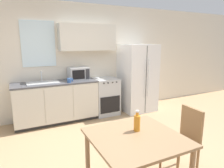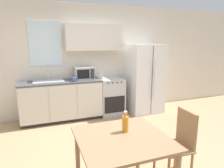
{
  "view_description": "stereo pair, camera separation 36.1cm",
  "coord_description": "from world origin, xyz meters",
  "px_view_note": "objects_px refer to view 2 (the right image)",
  "views": [
    {
      "loc": [
        -1.29,
        -2.64,
        1.8
      ],
      "look_at": [
        0.28,
        0.52,
        1.05
      ],
      "focal_mm": 32.0,
      "sensor_mm": 36.0,
      "label": 1
    },
    {
      "loc": [
        -0.96,
        -2.79,
        1.8
      ],
      "look_at": [
        0.28,
        0.52,
        1.05
      ],
      "focal_mm": 32.0,
      "sensor_mm": 36.0,
      "label": 2
    }
  ],
  "objects_px": {
    "oven_range": "(110,96)",
    "coffee_mug": "(74,79)",
    "microwave": "(84,73)",
    "refrigerator": "(144,78)",
    "dining_table": "(122,146)",
    "drink_bottle": "(125,123)",
    "dining_chair_side": "(180,140)"
  },
  "relations": [
    {
      "from": "refrigerator",
      "to": "drink_bottle",
      "type": "bearing_deg",
      "value": -123.47
    },
    {
      "from": "oven_range",
      "to": "dining_table",
      "type": "xyz_separation_m",
      "value": [
        -0.85,
        -2.72,
        0.21
      ]
    },
    {
      "from": "drink_bottle",
      "to": "microwave",
      "type": "bearing_deg",
      "value": 87.52
    },
    {
      "from": "oven_range",
      "to": "drink_bottle",
      "type": "bearing_deg",
      "value": -106.37
    },
    {
      "from": "dining_chair_side",
      "to": "dining_table",
      "type": "bearing_deg",
      "value": 98.38
    },
    {
      "from": "refrigerator",
      "to": "microwave",
      "type": "xyz_separation_m",
      "value": [
        -1.55,
        0.17,
        0.2
      ]
    },
    {
      "from": "oven_range",
      "to": "coffee_mug",
      "type": "xyz_separation_m",
      "value": [
        -0.93,
        -0.18,
        0.52
      ]
    },
    {
      "from": "refrigerator",
      "to": "dining_chair_side",
      "type": "distance_m",
      "value": 2.71
    },
    {
      "from": "refrigerator",
      "to": "drink_bottle",
      "type": "xyz_separation_m",
      "value": [
        -1.66,
        -2.52,
        0.0
      ]
    },
    {
      "from": "microwave",
      "to": "drink_bottle",
      "type": "distance_m",
      "value": 2.69
    },
    {
      "from": "oven_range",
      "to": "coffee_mug",
      "type": "relative_size",
      "value": 7.12
    },
    {
      "from": "coffee_mug",
      "to": "dining_chair_side",
      "type": "xyz_separation_m",
      "value": [
        0.95,
        -2.45,
        -0.44
      ]
    },
    {
      "from": "refrigerator",
      "to": "coffee_mug",
      "type": "relative_size",
      "value": 13.62
    },
    {
      "from": "microwave",
      "to": "dining_table",
      "type": "height_order",
      "value": "microwave"
    },
    {
      "from": "refrigerator",
      "to": "coffee_mug",
      "type": "height_order",
      "value": "refrigerator"
    },
    {
      "from": "microwave",
      "to": "coffee_mug",
      "type": "distance_m",
      "value": 0.4
    },
    {
      "from": "oven_range",
      "to": "refrigerator",
      "type": "relative_size",
      "value": 0.52
    },
    {
      "from": "microwave",
      "to": "dining_table",
      "type": "distance_m",
      "value": 2.84
    },
    {
      "from": "microwave",
      "to": "dining_table",
      "type": "relative_size",
      "value": 0.46
    },
    {
      "from": "oven_range",
      "to": "drink_bottle",
      "type": "distance_m",
      "value": 2.75
    },
    {
      "from": "coffee_mug",
      "to": "drink_bottle",
      "type": "distance_m",
      "value": 2.43
    },
    {
      "from": "microwave",
      "to": "drink_bottle",
      "type": "relative_size",
      "value": 1.79
    },
    {
      "from": "oven_range",
      "to": "refrigerator",
      "type": "height_order",
      "value": "refrigerator"
    },
    {
      "from": "oven_range",
      "to": "drink_bottle",
      "type": "xyz_separation_m",
      "value": [
        -0.76,
        -2.6,
        0.42
      ]
    },
    {
      "from": "coffee_mug",
      "to": "dining_table",
      "type": "distance_m",
      "value": 2.56
    },
    {
      "from": "dining_chair_side",
      "to": "drink_bottle",
      "type": "height_order",
      "value": "drink_bottle"
    },
    {
      "from": "oven_range",
      "to": "dining_chair_side",
      "type": "height_order",
      "value": "dining_chair_side"
    },
    {
      "from": "refrigerator",
      "to": "dining_table",
      "type": "height_order",
      "value": "refrigerator"
    },
    {
      "from": "coffee_mug",
      "to": "drink_bottle",
      "type": "height_order",
      "value": "same"
    },
    {
      "from": "coffee_mug",
      "to": "dining_table",
      "type": "xyz_separation_m",
      "value": [
        0.08,
        -2.54,
        -0.31
      ]
    },
    {
      "from": "refrigerator",
      "to": "coffee_mug",
      "type": "distance_m",
      "value": 1.84
    },
    {
      "from": "oven_range",
      "to": "coffee_mug",
      "type": "distance_m",
      "value": 1.08
    }
  ]
}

